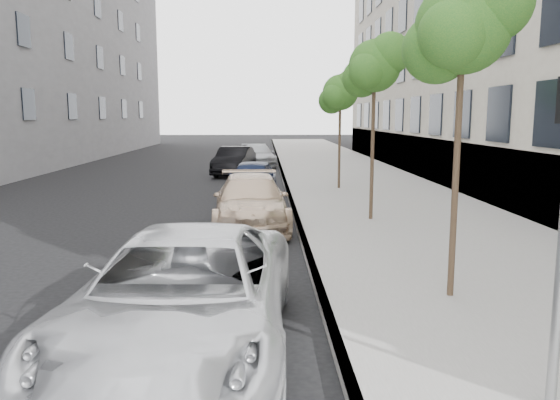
{
  "coord_description": "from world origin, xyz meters",
  "views": [
    {
      "loc": [
        0.26,
        -6.73,
        2.95
      ],
      "look_at": [
        0.53,
        2.65,
        1.5
      ],
      "focal_mm": 35.0,
      "sensor_mm": 36.0,
      "label": 1
    }
  ],
  "objects_px": {
    "tree_mid": "(376,66)",
    "sedan_blue": "(252,179)",
    "suv": "(251,202)",
    "sedan_rear": "(258,155)",
    "tree_far": "(341,92)",
    "sedan_black": "(234,161)",
    "tree_near": "(465,26)",
    "minivan": "(184,297)"
  },
  "relations": [
    {
      "from": "tree_near",
      "to": "tree_far",
      "type": "relative_size",
      "value": 1.1
    },
    {
      "from": "tree_far",
      "to": "sedan_blue",
      "type": "distance_m",
      "value": 4.86
    },
    {
      "from": "minivan",
      "to": "sedan_black",
      "type": "xyz_separation_m",
      "value": [
        -0.51,
        20.98,
        -0.06
      ]
    },
    {
      "from": "tree_near",
      "to": "minivan",
      "type": "bearing_deg",
      "value": -155.37
    },
    {
      "from": "sedan_black",
      "to": "sedan_rear",
      "type": "bearing_deg",
      "value": 85.97
    },
    {
      "from": "sedan_blue",
      "to": "sedan_rear",
      "type": "xyz_separation_m",
      "value": [
        0.07,
        12.55,
        -0.04
      ]
    },
    {
      "from": "tree_far",
      "to": "suv",
      "type": "distance_m",
      "value": 8.27
    },
    {
      "from": "tree_mid",
      "to": "sedan_blue",
      "type": "xyz_separation_m",
      "value": [
        -3.4,
        5.06,
        -3.58
      ]
    },
    {
      "from": "tree_near",
      "to": "tree_mid",
      "type": "height_order",
      "value": "tree_near"
    },
    {
      "from": "minivan",
      "to": "sedan_rear",
      "type": "distance_m",
      "value": 25.93
    },
    {
      "from": "sedan_rear",
      "to": "tree_far",
      "type": "bearing_deg",
      "value": -81.27
    },
    {
      "from": "sedan_rear",
      "to": "sedan_blue",
      "type": "bearing_deg",
      "value": -98.26
    },
    {
      "from": "sedan_rear",
      "to": "suv",
      "type": "bearing_deg",
      "value": -97.94
    },
    {
      "from": "tree_mid",
      "to": "tree_far",
      "type": "bearing_deg",
      "value": 90.0
    },
    {
      "from": "suv",
      "to": "sedan_rear",
      "type": "height_order",
      "value": "suv"
    },
    {
      "from": "tree_far",
      "to": "minivan",
      "type": "distance_m",
      "value": 15.64
    },
    {
      "from": "tree_mid",
      "to": "tree_far",
      "type": "distance_m",
      "value": 6.51
    },
    {
      "from": "minivan",
      "to": "sedan_rear",
      "type": "bearing_deg",
      "value": 91.53
    },
    {
      "from": "minivan",
      "to": "sedan_blue",
      "type": "bearing_deg",
      "value": 90.52
    },
    {
      "from": "tree_mid",
      "to": "sedan_black",
      "type": "bearing_deg",
      "value": 109.42
    },
    {
      "from": "suv",
      "to": "sedan_black",
      "type": "relative_size",
      "value": 1.11
    },
    {
      "from": "tree_far",
      "to": "sedan_black",
      "type": "distance_m",
      "value": 8.23
    },
    {
      "from": "suv",
      "to": "sedan_rear",
      "type": "bearing_deg",
      "value": 87.47
    },
    {
      "from": "sedan_blue",
      "to": "sedan_black",
      "type": "height_order",
      "value": "sedan_black"
    },
    {
      "from": "tree_near",
      "to": "sedan_rear",
      "type": "xyz_separation_m",
      "value": [
        -3.33,
        24.1,
        -3.62
      ]
    },
    {
      "from": "tree_far",
      "to": "minivan",
      "type": "relative_size",
      "value": 0.83
    },
    {
      "from": "tree_far",
      "to": "tree_near",
      "type": "bearing_deg",
      "value": -90.0
    },
    {
      "from": "suv",
      "to": "sedan_black",
      "type": "bearing_deg",
      "value": 92.46
    },
    {
      "from": "tree_mid",
      "to": "minivan",
      "type": "bearing_deg",
      "value": -115.45
    },
    {
      "from": "tree_far",
      "to": "sedan_blue",
      "type": "height_order",
      "value": "tree_far"
    },
    {
      "from": "minivan",
      "to": "sedan_rear",
      "type": "height_order",
      "value": "minivan"
    },
    {
      "from": "tree_near",
      "to": "suv",
      "type": "relative_size",
      "value": 1.05
    },
    {
      "from": "minivan",
      "to": "suv",
      "type": "xyz_separation_m",
      "value": [
        0.63,
        7.93,
        -0.07
      ]
    },
    {
      "from": "suv",
      "to": "sedan_blue",
      "type": "bearing_deg",
      "value": 88.19
    },
    {
      "from": "sedan_blue",
      "to": "minivan",
      "type": "bearing_deg",
      "value": -87.34
    },
    {
      "from": "tree_near",
      "to": "sedan_blue",
      "type": "xyz_separation_m",
      "value": [
        -3.4,
        11.56,
        -3.58
      ]
    },
    {
      "from": "tree_far",
      "to": "sedan_blue",
      "type": "relative_size",
      "value": 1.14
    },
    {
      "from": "tree_mid",
      "to": "sedan_blue",
      "type": "bearing_deg",
      "value": 123.88
    },
    {
      "from": "tree_far",
      "to": "sedan_rear",
      "type": "distance_m",
      "value": 12.03
    },
    {
      "from": "tree_near",
      "to": "suv",
      "type": "distance_m",
      "value": 7.82
    },
    {
      "from": "tree_mid",
      "to": "tree_near",
      "type": "bearing_deg",
      "value": -90.0
    },
    {
      "from": "tree_far",
      "to": "suv",
      "type": "relative_size",
      "value": 0.96
    }
  ]
}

